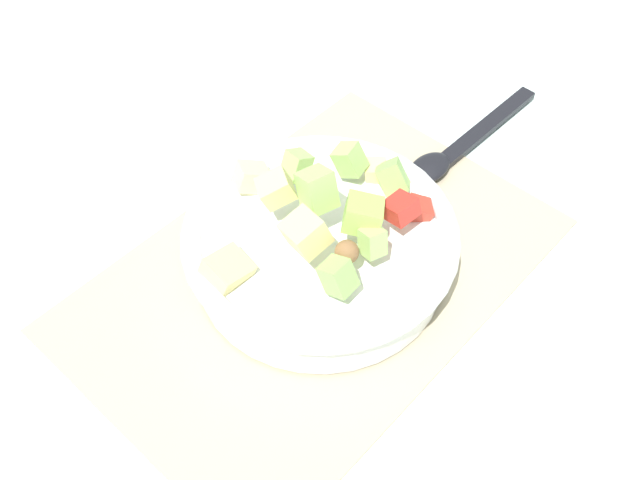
% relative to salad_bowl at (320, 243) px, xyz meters
% --- Properties ---
extents(ground_plane, '(2.40, 2.40, 0.00)m').
position_rel_salad_bowl_xyz_m(ground_plane, '(0.01, 0.00, -0.04)').
color(ground_plane, silver).
extents(placemat, '(0.47, 0.31, 0.01)m').
position_rel_salad_bowl_xyz_m(placemat, '(0.01, 0.00, -0.04)').
color(placemat, tan).
rests_on(placemat, ground_plane).
extents(salad_bowl, '(0.26, 0.26, 0.12)m').
position_rel_salad_bowl_xyz_m(salad_bowl, '(0.00, 0.00, 0.00)').
color(salad_bowl, white).
rests_on(salad_bowl, placemat).
extents(serving_spoon, '(0.22, 0.04, 0.01)m').
position_rel_salad_bowl_xyz_m(serving_spoon, '(-0.22, 0.01, -0.03)').
color(serving_spoon, black).
rests_on(serving_spoon, placemat).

